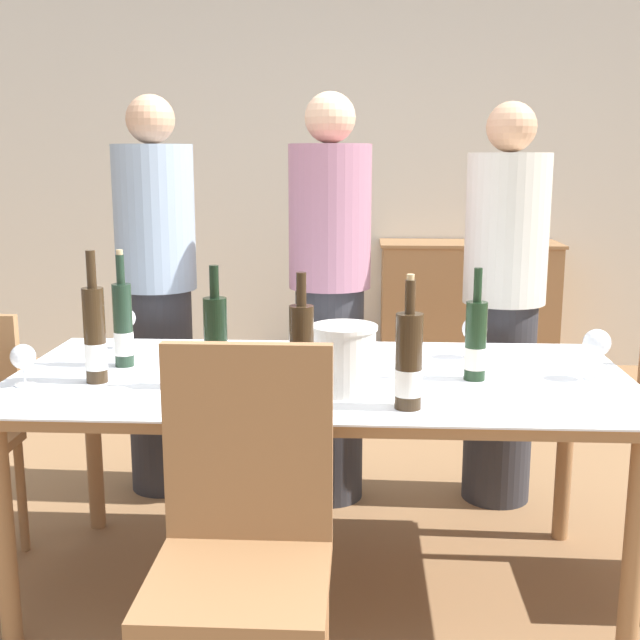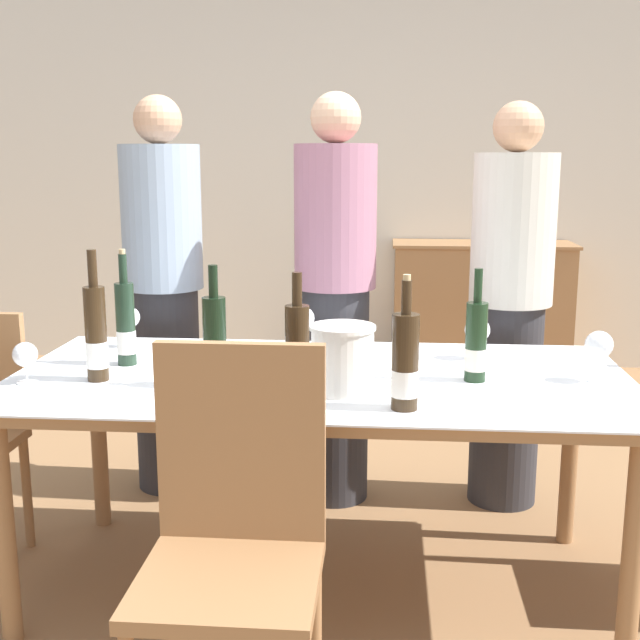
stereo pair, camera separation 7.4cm
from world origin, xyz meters
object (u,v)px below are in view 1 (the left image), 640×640
at_px(wine_bottle_5, 216,345).
at_px(chair_near_front, 243,525).
at_px(wine_glass_3, 300,319).
at_px(person_guest_left, 329,302).
at_px(wine_glass_2, 125,320).
at_px(dining_table, 320,394).
at_px(ice_bucket, 344,357).
at_px(wine_glass_1, 23,358).
at_px(wine_bottle_1, 302,362).
at_px(person_host, 158,299).
at_px(wine_bottle_2, 476,342).
at_px(wine_bottle_3, 95,336).
at_px(wine_glass_0, 475,330).
at_px(sideboard_cabinet, 467,308).
at_px(person_guest_right, 503,308).
at_px(wine_glass_4, 597,344).
at_px(wine_bottle_4, 123,326).
at_px(wine_bottle_0, 409,363).

relative_size(wine_bottle_5, chair_near_front, 0.38).
xyz_separation_m(wine_glass_3, person_guest_left, (0.09, 0.36, -0.00)).
bearing_deg(wine_glass_2, dining_table, -23.93).
height_order(ice_bucket, wine_glass_1, ice_bucket).
distance_m(wine_bottle_1, person_host, 1.37).
bearing_deg(wine_bottle_2, wine_bottle_3, -175.51).
distance_m(ice_bucket, wine_glass_0, 0.62).
bearing_deg(sideboard_cabinet, dining_table, -106.56).
distance_m(ice_bucket, wine_bottle_2, 0.43).
distance_m(wine_bottle_2, person_guest_right, 0.81).
xyz_separation_m(wine_bottle_5, person_host, (-0.42, 0.96, -0.03)).
height_order(wine_glass_4, person_guest_right, person_guest_right).
xyz_separation_m(sideboard_cabinet, wine_glass_2, (-1.55, -2.46, 0.40)).
bearing_deg(wine_glass_1, sideboard_cabinet, 59.79).
relative_size(wine_bottle_1, wine_glass_3, 2.56).
relative_size(sideboard_cabinet, chair_near_front, 1.19).
bearing_deg(wine_glass_1, wine_glass_0, 16.83).
height_order(wine_bottle_4, wine_glass_3, wine_bottle_4).
distance_m(wine_glass_0, chair_near_front, 1.21).
distance_m(wine_glass_0, wine_glass_3, 0.62).
height_order(sideboard_cabinet, chair_near_front, chair_near_front).
height_order(chair_near_front, person_host, person_host).
height_order(dining_table, person_guest_right, person_guest_right).
height_order(sideboard_cabinet, wine_bottle_0, wine_bottle_0).
xyz_separation_m(wine_bottle_4, wine_glass_0, (1.18, 0.18, -0.04)).
bearing_deg(wine_bottle_3, person_guest_left, 51.27).
height_order(wine_glass_2, wine_glass_4, wine_glass_4).
xyz_separation_m(ice_bucket, person_guest_left, (-0.09, 0.91, -0.00)).
height_order(person_host, person_guest_right, person_host).
bearing_deg(wine_bottle_3, dining_table, 9.74).
bearing_deg(dining_table, wine_bottle_0, -51.71).
bearing_deg(wine_glass_0, person_guest_left, 137.84).
relative_size(ice_bucket, person_guest_left, 0.12).
xyz_separation_m(dining_table, person_guest_left, (-0.00, 0.73, 0.17)).
bearing_deg(wine_glass_4, wine_bottle_0, -151.51).
xyz_separation_m(wine_bottle_1, person_guest_left, (0.02, 1.12, -0.04)).
height_order(wine_bottle_2, wine_glass_3, wine_bottle_2).
bearing_deg(wine_glass_1, dining_table, 10.91).
bearing_deg(person_guest_left, wine_bottle_3, -128.73).
distance_m(wine_glass_4, chair_near_front, 1.27).
distance_m(wine_bottle_1, wine_bottle_4, 0.78).
distance_m(sideboard_cabinet, wine_bottle_3, 3.30).
relative_size(sideboard_cabinet, wine_glass_0, 7.98).
bearing_deg(wine_glass_0, wine_bottle_1, -130.62).
relative_size(wine_bottle_3, person_host, 0.25).
height_order(wine_glass_0, person_guest_right, person_guest_right).
bearing_deg(wine_glass_0, chair_near_front, -124.72).
bearing_deg(wine_glass_3, wine_glass_2, -175.40).
bearing_deg(wine_bottle_3, wine_glass_3, 39.47).
xyz_separation_m(ice_bucket, wine_glass_1, (-0.98, 0.01, -0.02)).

